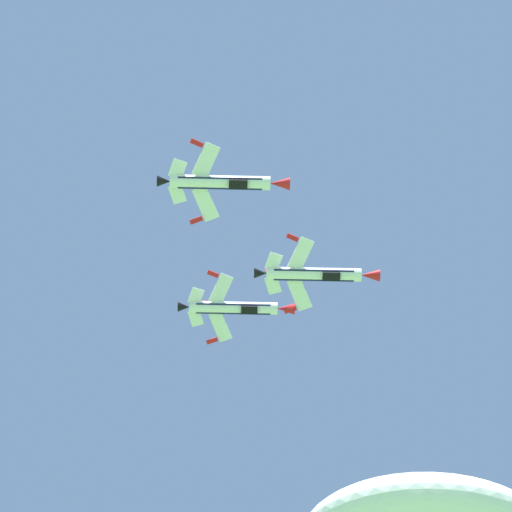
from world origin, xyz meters
The scene contains 3 objects.
fighter_jet_lead centered at (42.06, 87.16, 96.05)m, with size 15.62×9.02×5.51m.
fighter_jet_left_wing centered at (35.70, 100.73, 100.05)m, with size 15.62×8.95×5.61m.
fighter_jet_right_wing centered at (26.93, 78.66, 98.93)m, with size 15.62×9.19×5.41m.
Camera 1 is at (3.10, -3.98, 1.45)m, focal length 76.02 mm.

